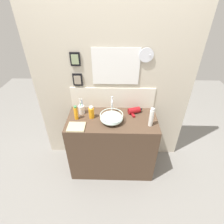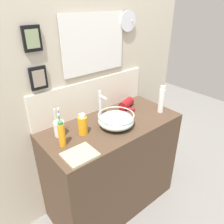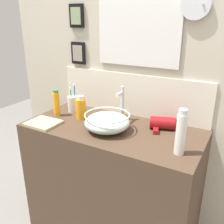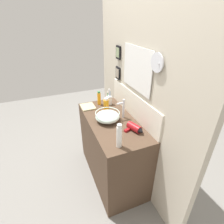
{
  "view_description": "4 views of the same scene",
  "coord_description": "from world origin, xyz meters",
  "px_view_note": "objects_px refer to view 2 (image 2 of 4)",
  "views": [
    {
      "loc": [
        0.04,
        -1.67,
        2.11
      ],
      "look_at": [
        -0.0,
        0.0,
        0.95
      ],
      "focal_mm": 28.0,
      "sensor_mm": 36.0,
      "label": 1
    },
    {
      "loc": [
        -0.92,
        -1.11,
        1.7
      ],
      "look_at": [
        -0.0,
        0.0,
        0.95
      ],
      "focal_mm": 35.0,
      "sensor_mm": 36.0,
      "label": 2
    },
    {
      "loc": [
        0.68,
        -1.21,
        1.47
      ],
      "look_at": [
        -0.0,
        0.0,
        0.95
      ],
      "focal_mm": 40.0,
      "sensor_mm": 36.0,
      "label": 3
    },
    {
      "loc": [
        1.54,
        -0.62,
        1.87
      ],
      "look_at": [
        -0.0,
        0.0,
        0.95
      ],
      "focal_mm": 28.0,
      "sensor_mm": 36.0,
      "label": 4
    }
  ],
  "objects_px": {
    "hand_towel": "(80,155)",
    "glass_bowl_sink": "(116,120)",
    "toothbrush_cup": "(59,128)",
    "soap_dispenser": "(83,125)",
    "faucet": "(101,103)",
    "lotion_bottle": "(62,134)",
    "hair_drier": "(127,103)",
    "spray_bottle": "(162,100)"
  },
  "relations": [
    {
      "from": "glass_bowl_sink",
      "to": "lotion_bottle",
      "type": "bearing_deg",
      "value": 174.25
    },
    {
      "from": "hand_towel",
      "to": "soap_dispenser",
      "type": "bearing_deg",
      "value": 51.99
    },
    {
      "from": "glass_bowl_sink",
      "to": "hair_drier",
      "type": "distance_m",
      "value": 0.34
    },
    {
      "from": "glass_bowl_sink",
      "to": "faucet",
      "type": "distance_m",
      "value": 0.2
    },
    {
      "from": "toothbrush_cup",
      "to": "soap_dispenser",
      "type": "distance_m",
      "value": 0.16
    },
    {
      "from": "soap_dispenser",
      "to": "spray_bottle",
      "type": "xyz_separation_m",
      "value": [
        0.69,
        -0.13,
        0.04
      ]
    },
    {
      "from": "soap_dispenser",
      "to": "lotion_bottle",
      "type": "bearing_deg",
      "value": -169.9
    },
    {
      "from": "toothbrush_cup",
      "to": "spray_bottle",
      "type": "distance_m",
      "value": 0.85
    },
    {
      "from": "faucet",
      "to": "soap_dispenser",
      "type": "distance_m",
      "value": 0.27
    },
    {
      "from": "glass_bowl_sink",
      "to": "hair_drier",
      "type": "xyz_separation_m",
      "value": [
        0.29,
        0.19,
        -0.02
      ]
    },
    {
      "from": "glass_bowl_sink",
      "to": "lotion_bottle",
      "type": "height_order",
      "value": "lotion_bottle"
    },
    {
      "from": "faucet",
      "to": "hand_towel",
      "type": "relative_size",
      "value": 1.15
    },
    {
      "from": "hair_drier",
      "to": "spray_bottle",
      "type": "relative_size",
      "value": 0.88
    },
    {
      "from": "toothbrush_cup",
      "to": "hand_towel",
      "type": "relative_size",
      "value": 1.07
    },
    {
      "from": "hand_towel",
      "to": "glass_bowl_sink",
      "type": "bearing_deg",
      "value": 16.86
    },
    {
      "from": "soap_dispenser",
      "to": "toothbrush_cup",
      "type": "bearing_deg",
      "value": 146.7
    },
    {
      "from": "faucet",
      "to": "spray_bottle",
      "type": "distance_m",
      "value": 0.51
    },
    {
      "from": "hair_drier",
      "to": "hand_towel",
      "type": "distance_m",
      "value": 0.75
    },
    {
      "from": "faucet",
      "to": "hair_drier",
      "type": "height_order",
      "value": "faucet"
    },
    {
      "from": "hair_drier",
      "to": "spray_bottle",
      "type": "height_order",
      "value": "spray_bottle"
    },
    {
      "from": "hair_drier",
      "to": "faucet",
      "type": "bearing_deg",
      "value": -179.71
    },
    {
      "from": "toothbrush_cup",
      "to": "soap_dispenser",
      "type": "xyz_separation_m",
      "value": [
        0.14,
        -0.09,
        0.02
      ]
    },
    {
      "from": "glass_bowl_sink",
      "to": "toothbrush_cup",
      "type": "relative_size",
      "value": 1.28
    },
    {
      "from": "spray_bottle",
      "to": "hand_towel",
      "type": "xyz_separation_m",
      "value": [
        -0.84,
        -0.06,
        -0.1
      ]
    },
    {
      "from": "toothbrush_cup",
      "to": "lotion_bottle",
      "type": "distance_m",
      "value": 0.13
    },
    {
      "from": "hair_drier",
      "to": "hand_towel",
      "type": "relative_size",
      "value": 1.04
    },
    {
      "from": "lotion_bottle",
      "to": "spray_bottle",
      "type": "relative_size",
      "value": 0.78
    },
    {
      "from": "lotion_bottle",
      "to": "faucet",
      "type": "bearing_deg",
      "value": 18.54
    },
    {
      "from": "glass_bowl_sink",
      "to": "lotion_bottle",
      "type": "distance_m",
      "value": 0.42
    },
    {
      "from": "toothbrush_cup",
      "to": "spray_bottle",
      "type": "xyz_separation_m",
      "value": [
        0.82,
        -0.22,
        0.06
      ]
    },
    {
      "from": "glass_bowl_sink",
      "to": "hand_towel",
      "type": "xyz_separation_m",
      "value": [
        -0.39,
        -0.12,
        -0.05
      ]
    },
    {
      "from": "glass_bowl_sink",
      "to": "spray_bottle",
      "type": "distance_m",
      "value": 0.45
    },
    {
      "from": "spray_bottle",
      "to": "toothbrush_cup",
      "type": "bearing_deg",
      "value": 164.89
    },
    {
      "from": "hair_drier",
      "to": "toothbrush_cup",
      "type": "relative_size",
      "value": 0.97
    },
    {
      "from": "glass_bowl_sink",
      "to": "hair_drier",
      "type": "relative_size",
      "value": 1.32
    },
    {
      "from": "lotion_bottle",
      "to": "hand_towel",
      "type": "height_order",
      "value": "lotion_bottle"
    },
    {
      "from": "toothbrush_cup",
      "to": "glass_bowl_sink",
      "type": "bearing_deg",
      "value": -23.31
    },
    {
      "from": "faucet",
      "to": "spray_bottle",
      "type": "bearing_deg",
      "value": -28.65
    },
    {
      "from": "toothbrush_cup",
      "to": "soap_dispenser",
      "type": "bearing_deg",
      "value": -33.3
    },
    {
      "from": "spray_bottle",
      "to": "faucet",
      "type": "bearing_deg",
      "value": 151.35
    },
    {
      "from": "hair_drier",
      "to": "glass_bowl_sink",
      "type": "bearing_deg",
      "value": -147.44
    },
    {
      "from": "toothbrush_cup",
      "to": "soap_dispenser",
      "type": "relative_size",
      "value": 1.33
    }
  ]
}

